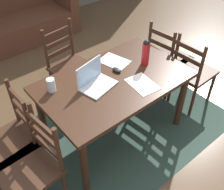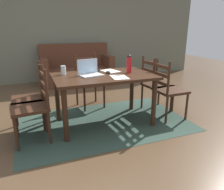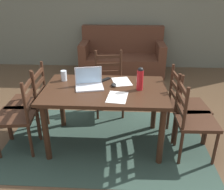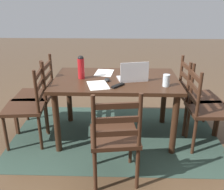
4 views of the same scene
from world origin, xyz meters
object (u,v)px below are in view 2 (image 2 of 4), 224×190
chair_right_far (156,85)px  tv_remote (97,71)px  chair_far_head (89,82)px  drinking_glass (63,70)px  chair_left_far (32,98)px  computer_mouse (108,72)px  chair_left_near (32,106)px  dining_table (104,82)px  chair_right_near (168,90)px  couch (77,69)px  water_bottle (129,64)px  laptop (90,71)px

chair_right_far → tv_remote: bearing=175.3°
chair_right_far → chair_far_head: (-1.01, 0.64, 0.00)m
chair_right_far → chair_far_head: size_ratio=1.00×
chair_right_far → drinking_glass: (-1.55, 0.06, 0.35)m
chair_far_head → chair_left_far: bearing=-147.7°
drinking_glass → computer_mouse: (0.64, -0.15, -0.05)m
chair_right_far → chair_left_near: same height
dining_table → chair_right_near: 1.04m
computer_mouse → chair_right_far: bearing=-2.3°
chair_right_far → computer_mouse: bearing=-174.3°
chair_right_near → drinking_glass: chair_right_near is taller
dining_table → couch: couch is taller
chair_right_far → chair_right_near: same height
water_bottle → chair_right_near: bearing=-16.6°
chair_right_near → chair_right_far: bearing=90.0°
chair_right_near → laptop: bearing=169.1°
chair_right_near → computer_mouse: size_ratio=9.50×
chair_left_far → chair_far_head: size_ratio=1.00×
chair_right_near → drinking_glass: 1.64m
chair_far_head → chair_left_near: same height
chair_right_near → laptop: (-1.20, 0.23, 0.35)m
chair_far_head → tv_remote: 0.63m
computer_mouse → drinking_glass: bearing=158.8°
chair_right_near → drinking_glass: (-1.55, 0.41, 0.35)m
water_bottle → drinking_glass: (-0.94, 0.23, -0.08)m
dining_table → chair_left_far: size_ratio=1.52×
chair_left_far → chair_far_head: same height
chair_left_far → chair_left_near: 0.35m
dining_table → chair_left_far: (-1.01, 0.18, -0.19)m
chair_right_near → chair_far_head: (-1.01, 0.99, 0.00)m
chair_right_near → computer_mouse: (-0.91, 0.26, 0.30)m
water_bottle → computer_mouse: (-0.30, 0.08, -0.12)m
chair_right_near → tv_remote: 1.16m
dining_table → computer_mouse: bearing=39.9°
chair_left_far → computer_mouse: (1.11, -0.10, 0.30)m
chair_far_head → computer_mouse: 0.80m
chair_right_near → drinking_glass: size_ratio=7.32×
tv_remote → laptop: bearing=90.8°
chair_far_head → laptop: (-0.19, -0.76, 0.35)m
chair_far_head → laptop: size_ratio=2.64×
chair_left_far → couch: bearing=64.6°
chair_left_far → laptop: 0.89m
chair_left_far → chair_left_near: size_ratio=1.00×
chair_left_near → tv_remote: 1.11m
chair_left_far → couch: couch is taller
chair_far_head → computer_mouse: bearing=-81.9°
water_bottle → computer_mouse: water_bottle is taller
dining_table → drinking_glass: bearing=156.6°
laptop → water_bottle: (0.59, -0.05, 0.08)m
chair_left_far → chair_right_near: size_ratio=1.00×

